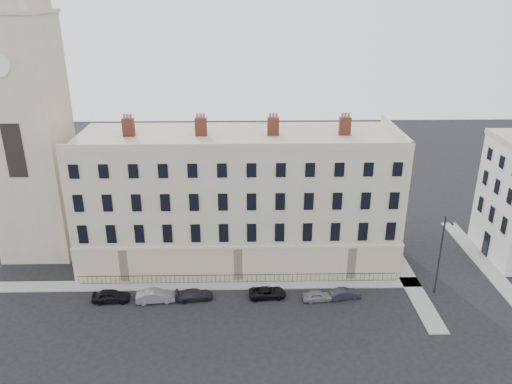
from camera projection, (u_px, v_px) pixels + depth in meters
ground at (297, 311)px, 50.22m from camera, size 160.00×160.00×0.00m
terrace at (238, 198)px, 58.39m from camera, size 36.22×12.22×17.00m
church_tower at (22, 100)px, 55.62m from camera, size 8.00×8.13×44.00m
pavement_terrace at (202, 285)px, 54.63m from camera, size 48.00×2.00×0.12m
pavement_east_return at (402, 268)px, 57.87m from camera, size 2.00×24.00×0.12m
pavement_adjacent at (480, 259)px, 59.93m from camera, size 2.00×20.00×0.12m
railings at (238, 279)px, 54.90m from camera, size 35.00×0.04×0.96m
car_a at (111, 296)px, 51.60m from camera, size 3.93×1.72×1.32m
car_b at (156, 296)px, 51.58m from camera, size 4.13×1.83×1.32m
car_c at (194, 295)px, 51.97m from camera, size 4.03×2.10×1.12m
car_d at (268, 293)px, 52.36m from camera, size 4.04×2.10×1.09m
car_e at (318, 296)px, 51.79m from camera, size 3.29×1.57×1.09m
car_f at (345, 294)px, 52.18m from camera, size 3.41×1.69×1.08m
streetlamp at (441, 251)px, 51.38m from camera, size 0.21×1.97×9.09m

